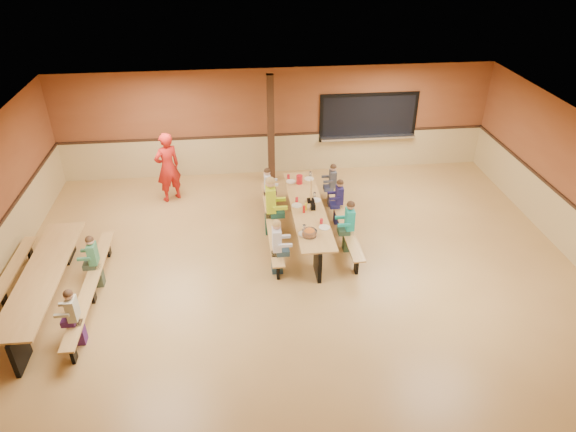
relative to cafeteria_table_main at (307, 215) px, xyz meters
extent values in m
plane|color=#A0753C|center=(-0.40, -1.53, -0.53)|extent=(12.00, 12.00, 0.00)
cube|color=brown|center=(-0.40, 3.47, 0.97)|extent=(12.00, 0.04, 3.00)
cube|color=white|center=(-0.40, -1.53, 2.47)|extent=(12.00, 10.00, 0.04)
cube|color=black|center=(2.20, 3.44, 1.02)|extent=(2.60, 0.06, 1.20)
cube|color=silver|center=(2.20, 3.35, 0.45)|extent=(2.70, 0.28, 0.06)
cube|color=#331D11|center=(-0.60, 2.87, 0.97)|extent=(0.18, 0.18, 3.00)
cube|color=#B88A49|center=(0.00, 0.00, 0.19)|extent=(0.75, 3.60, 0.04)
cube|color=black|center=(0.00, -1.55, -0.18)|extent=(0.08, 0.60, 0.70)
cube|color=black|center=(0.00, 1.55, -0.18)|extent=(0.08, 0.60, 0.70)
cube|color=#B88A49|center=(-0.83, 0.00, -0.09)|extent=(0.26, 3.60, 0.04)
cube|color=black|center=(-0.83, 0.00, -0.32)|extent=(0.06, 0.18, 0.41)
cube|color=#B88A49|center=(0.83, 0.00, -0.09)|extent=(0.26, 3.60, 0.04)
cube|color=black|center=(0.83, 0.00, -0.32)|extent=(0.06, 0.18, 0.41)
cube|color=#B88A49|center=(-5.29, -1.91, 0.19)|extent=(0.75, 3.60, 0.04)
cube|color=black|center=(-5.29, -3.46, -0.18)|extent=(0.08, 0.60, 0.70)
cube|color=black|center=(-5.29, -0.36, -0.18)|extent=(0.08, 0.60, 0.70)
cube|color=#B88A49|center=(-6.12, -1.91, -0.09)|extent=(0.26, 3.60, 0.04)
cube|color=black|center=(-6.12, -1.91, -0.32)|extent=(0.06, 0.18, 0.41)
cube|color=#B88A49|center=(-4.47, -1.91, -0.09)|extent=(0.26, 3.60, 0.04)
cube|color=black|center=(-4.47, -1.91, -0.32)|extent=(0.06, 0.18, 0.41)
imported|color=red|center=(-3.31, 2.08, 0.40)|extent=(0.81, 0.74, 1.85)
cylinder|color=red|center=(-0.04, 1.19, 0.32)|extent=(0.16, 0.16, 0.22)
cube|color=black|center=(0.11, -0.09, 0.28)|extent=(0.10, 0.14, 0.13)
cylinder|color=yellow|center=(-0.06, -0.12, 0.30)|extent=(0.06, 0.06, 0.17)
cylinder|color=#B2140F|center=(-0.11, -0.23, 0.30)|extent=(0.06, 0.06, 0.17)
cube|color=black|center=(0.11, 0.25, 0.24)|extent=(0.16, 0.16, 0.06)
cube|color=#B88A49|center=(0.11, 0.25, 0.52)|extent=(0.02, 0.09, 0.50)
camera|label=1|loc=(-1.53, -10.01, 6.10)|focal=32.00mm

